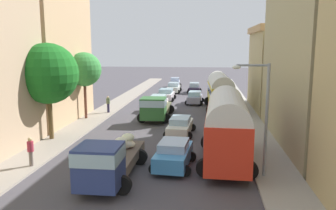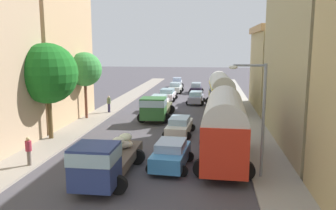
# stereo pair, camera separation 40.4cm
# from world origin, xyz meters

# --- Properties ---
(ground_plane) EXTENTS (154.00, 154.00, 0.00)m
(ground_plane) POSITION_xyz_m (0.00, 27.00, 0.00)
(ground_plane) COLOR #464349
(sidewalk_left) EXTENTS (2.50, 70.00, 0.14)m
(sidewalk_left) POSITION_xyz_m (-7.25, 27.00, 0.07)
(sidewalk_left) COLOR gray
(sidewalk_left) RESTS_ON ground
(sidewalk_right) EXTENTS (2.50, 70.00, 0.14)m
(sidewalk_right) POSITION_xyz_m (7.25, 27.00, 0.07)
(sidewalk_right) COLOR #9E9990
(sidewalk_right) RESTS_ON ground
(building_left_2) EXTENTS (5.85, 10.14, 12.17)m
(building_left_2) POSITION_xyz_m (-11.42, 20.31, 6.08)
(building_left_2) COLOR tan
(building_left_2) RESTS_ON ground
(building_right_1) EXTENTS (5.89, 14.63, 12.80)m
(building_right_1) POSITION_xyz_m (11.18, 15.61, 6.43)
(building_right_1) COLOR tan
(building_right_1) RESTS_ON ground
(building_right_2) EXTENTS (6.20, 10.49, 8.95)m
(building_right_2) POSITION_xyz_m (11.32, 28.89, 4.51)
(building_right_2) COLOR tan
(building_right_2) RESTS_ON ground
(parked_bus_0) EXTENTS (3.41, 8.12, 4.21)m
(parked_bus_0) POSITION_xyz_m (4.63, 10.54, 2.34)
(parked_bus_0) COLOR red
(parked_bus_0) RESTS_ON ground
(parked_bus_1) EXTENTS (3.44, 8.98, 3.94)m
(parked_bus_1) POSITION_xyz_m (4.85, 27.93, 2.18)
(parked_bus_1) COLOR gold
(parked_bus_1) RESTS_ON ground
(cargo_truck_0) EXTENTS (2.92, 6.99, 2.41)m
(cargo_truck_0) POSITION_xyz_m (-1.41, 6.69, 1.24)
(cargo_truck_0) COLOR navy
(cargo_truck_0) RESTS_ON ground
(cargo_truck_1) EXTENTS (3.16, 7.42, 2.34)m
(cargo_truck_1) POSITION_xyz_m (-1.31, 21.95, 1.20)
(cargo_truck_1) COLOR #2A5C2B
(cargo_truck_1) RESTS_ON ground
(car_0) EXTENTS (2.33, 3.69, 1.71)m
(car_0) POSITION_xyz_m (-1.72, 26.71, 0.84)
(car_0) COLOR silver
(car_0) RESTS_ON ground
(car_1) EXTENTS (2.43, 3.94, 1.51)m
(car_1) POSITION_xyz_m (-1.74, 33.78, 0.76)
(car_1) COLOR silver
(car_1) RESTS_ON ground
(car_2) EXTENTS (2.28, 4.41, 1.51)m
(car_2) POSITION_xyz_m (-1.51, 41.36, 0.76)
(car_2) COLOR silver
(car_2) RESTS_ON ground
(car_3) EXTENTS (2.33, 3.97, 1.68)m
(car_3) POSITION_xyz_m (-1.89, 47.58, 0.83)
(car_3) COLOR silver
(car_3) RESTS_ON ground
(car_4) EXTENTS (2.51, 4.06, 1.56)m
(car_4) POSITION_xyz_m (1.61, 9.33, 0.79)
(car_4) COLOR #3E8AC8
(car_4) RESTS_ON ground
(car_5) EXTENTS (2.38, 4.38, 1.41)m
(car_5) POSITION_xyz_m (1.41, 16.76, 0.72)
(car_5) COLOR silver
(car_5) RESTS_ON ground
(car_6) EXTENTS (2.29, 3.92, 1.51)m
(car_6) POSITION_xyz_m (2.00, 31.56, 0.76)
(car_6) COLOR gray
(car_6) RESTS_ON ground
(car_7) EXTENTS (2.13, 3.72, 1.53)m
(car_7) POSITION_xyz_m (1.58, 41.30, 0.76)
(car_7) COLOR #221A2F
(car_7) RESTS_ON ground
(pedestrian_1) EXTENTS (0.45, 0.45, 1.81)m
(pedestrian_1) POSITION_xyz_m (-6.45, 8.31, 1.04)
(pedestrian_1) COLOR #6C6057
(pedestrian_1) RESTS_ON ground
(pedestrian_2) EXTENTS (0.51, 0.51, 1.84)m
(pedestrian_2) POSITION_xyz_m (-6.60, 24.39, 1.04)
(pedestrian_2) COLOR #2B2544
(pedestrian_2) RESTS_ON ground
(streetlamp_near) EXTENTS (1.90, 0.28, 6.03)m
(streetlamp_near) POSITION_xyz_m (6.22, 8.27, 3.66)
(streetlamp_near) COLOR gray
(streetlamp_near) RESTS_ON ground
(roadside_tree_1) EXTENTS (4.37, 4.37, 7.13)m
(roadside_tree_1) POSITION_xyz_m (-7.90, 14.05, 4.93)
(roadside_tree_1) COLOR brown
(roadside_tree_1) RESTS_ON ground
(roadside_tree_2) EXTENTS (3.17, 3.17, 6.34)m
(roadside_tree_2) POSITION_xyz_m (-7.90, 21.39, 4.73)
(roadside_tree_2) COLOR brown
(roadside_tree_2) RESTS_ON ground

